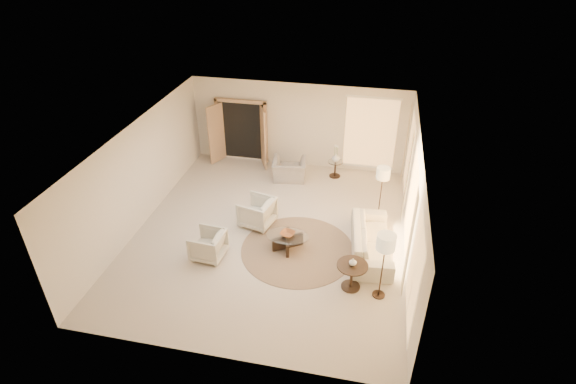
% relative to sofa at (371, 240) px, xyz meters
% --- Properties ---
extents(room, '(7.04, 8.04, 2.83)m').
position_rel_sofa_xyz_m(room, '(-2.63, 0.20, 1.05)').
color(room, beige).
rests_on(room, ground).
extents(windows_right, '(0.10, 6.40, 2.40)m').
position_rel_sofa_xyz_m(windows_right, '(0.82, 0.30, 1.00)').
color(windows_right, '#F0AF60').
rests_on(windows_right, room).
extents(window_back_corner, '(1.70, 0.10, 2.40)m').
position_rel_sofa_xyz_m(window_back_corner, '(-0.33, 4.15, 1.00)').
color(window_back_corner, '#F0AF60').
rests_on(window_back_corner, room).
extents(curtains_right, '(0.06, 5.20, 2.60)m').
position_rel_sofa_xyz_m(curtains_right, '(0.77, 1.20, 0.95)').
color(curtains_right, tan).
rests_on(curtains_right, room).
extents(french_doors, '(1.95, 0.66, 2.16)m').
position_rel_sofa_xyz_m(french_doors, '(-4.53, 4.02, 0.72)').
color(french_doors, tan).
rests_on(french_doors, room).
extents(area_rug, '(3.72, 3.72, 0.01)m').
position_rel_sofa_xyz_m(area_rug, '(-1.79, -0.33, -0.34)').
color(area_rug, '#493628').
rests_on(area_rug, room).
extents(sofa, '(1.18, 2.46, 0.69)m').
position_rel_sofa_xyz_m(sofa, '(0.00, 0.00, 0.00)').
color(sofa, beige).
rests_on(sofa, room).
extents(armchair_left, '(0.95, 0.99, 0.86)m').
position_rel_sofa_xyz_m(armchair_left, '(-3.08, 0.55, 0.08)').
color(armchair_left, beige).
rests_on(armchair_left, room).
extents(armchair_right, '(0.77, 0.81, 0.78)m').
position_rel_sofa_xyz_m(armchair_right, '(-3.89, -1.02, 0.04)').
color(armchair_right, beige).
rests_on(armchair_right, room).
extents(accent_chair, '(1.12, 0.81, 0.91)m').
position_rel_sofa_xyz_m(accent_chair, '(-2.72, 3.13, 0.11)').
color(accent_chair, '#9C958F').
rests_on(accent_chair, room).
extents(coffee_table, '(1.42, 1.42, 0.40)m').
position_rel_sofa_xyz_m(coffee_table, '(-2.06, -0.30, -0.10)').
color(coffee_table, black).
rests_on(coffee_table, room).
extents(end_table, '(0.69, 0.69, 0.66)m').
position_rel_sofa_xyz_m(end_table, '(-0.37, -1.39, 0.10)').
color(end_table, black).
rests_on(end_table, room).
extents(side_table, '(0.47, 0.47, 0.54)m').
position_rel_sofa_xyz_m(side_table, '(-1.32, 3.60, -0.02)').
color(side_table, black).
rests_on(side_table, room).
extents(floor_lamp_near, '(0.37, 0.37, 1.53)m').
position_rel_sofa_xyz_m(floor_lamp_near, '(0.14, 1.62, 0.95)').
color(floor_lamp_near, black).
rests_on(floor_lamp_near, room).
extents(floor_lamp_far, '(0.40, 0.40, 1.66)m').
position_rel_sofa_xyz_m(floor_lamp_far, '(0.27, -1.52, 1.07)').
color(floor_lamp_far, black).
rests_on(floor_lamp_far, room).
extents(bowl, '(0.44, 0.44, 0.09)m').
position_rel_sofa_xyz_m(bowl, '(-2.06, -0.30, 0.09)').
color(bowl, brown).
rests_on(bowl, coffee_table).
extents(end_vase, '(0.22, 0.22, 0.18)m').
position_rel_sofa_xyz_m(end_vase, '(-0.37, -1.39, 0.39)').
color(end_vase, silver).
rests_on(end_vase, end_table).
extents(side_vase, '(0.33, 0.33, 0.27)m').
position_rel_sofa_xyz_m(side_vase, '(-1.32, 3.60, 0.33)').
color(side_vase, silver).
rests_on(side_vase, side_table).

